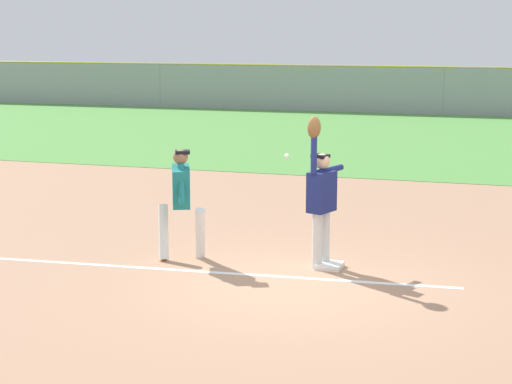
{
  "coord_description": "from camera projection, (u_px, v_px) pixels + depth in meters",
  "views": [
    {
      "loc": [
        2.82,
        -11.08,
        3.5
      ],
      "look_at": [
        -0.9,
        1.13,
        1.05
      ],
      "focal_mm": 59.45,
      "sensor_mm": 36.0,
      "label": 1
    }
  ],
  "objects": [
    {
      "name": "baseball",
      "position": [
        287.0,
        156.0,
        12.65
      ],
      "size": [
        0.07,
        0.07,
        0.07
      ],
      "primitive_type": "sphere",
      "color": "white"
    },
    {
      "name": "ground_plane",
      "position": [
        294.0,
        283.0,
        11.88
      ],
      "size": [
        77.04,
        77.04,
        0.0
      ],
      "primitive_type": "plane",
      "color": "tan"
    },
    {
      "name": "outfield_fence",
      "position": [
        444.0,
        91.0,
        35.21
      ],
      "size": [
        51.16,
        0.08,
        2.02
      ],
      "color": "#93999E",
      "rests_on": "ground_plane"
    },
    {
      "name": "outfield_grass",
      "position": [
        422.0,
        138.0,
        27.74
      ],
      "size": [
        51.08,
        16.32,
        0.01
      ],
      "primitive_type": "cube",
      "color": "#549342",
      "rests_on": "ground_plane"
    },
    {
      "name": "first_base",
      "position": [
        329.0,
        265.0,
        12.63
      ],
      "size": [
        0.39,
        0.39,
        0.08
      ],
      "primitive_type": "cube",
      "rotation": [
        0.0,
        0.0,
        -0.04
      ],
      "color": "white",
      "rests_on": "ground_plane"
    },
    {
      "name": "parked_car_tan",
      "position": [
        318.0,
        91.0,
        40.08
      ],
      "size": [
        4.42,
        2.16,
        1.25
      ],
      "rotation": [
        0.0,
        0.0,
        0.01
      ],
      "color": "tan",
      "rests_on": "ground_plane"
    },
    {
      "name": "runner",
      "position": [
        181.0,
        196.0,
        12.93
      ],
      "size": [
        0.89,
        0.81,
        1.72
      ],
      "rotation": [
        0.0,
        0.0,
        0.4
      ],
      "color": "white",
      "rests_on": "ground_plane"
    },
    {
      "name": "fielder",
      "position": [
        321.0,
        194.0,
        12.47
      ],
      "size": [
        0.43,
        0.87,
        2.28
      ],
      "rotation": [
        0.0,
        0.0,
        2.78
      ],
      "color": "silver",
      "rests_on": "ground_plane"
    },
    {
      "name": "chalk_foul_line",
      "position": [
        60.0,
        262.0,
        12.94
      ],
      "size": [
        11.98,
        0.97,
        0.01
      ],
      "primitive_type": "cube",
      "rotation": [
        0.0,
        0.0,
        0.07
      ],
      "color": "white",
      "rests_on": "ground_plane"
    },
    {
      "name": "parked_car_white",
      "position": [
        439.0,
        93.0,
        38.85
      ],
      "size": [
        4.57,
        2.46,
        1.25
      ],
      "rotation": [
        0.0,
        0.0,
        -0.1
      ],
      "color": "white",
      "rests_on": "ground_plane"
    }
  ]
}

